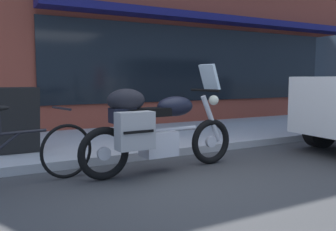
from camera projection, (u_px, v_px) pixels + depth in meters
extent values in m
plane|color=#3B3B3B|center=(200.00, 181.00, 4.27)|extent=(80.00, 80.00, 0.00)
cube|color=brown|center=(277.00, 6.00, 10.42)|extent=(19.14, 0.35, 6.56)
cube|color=black|center=(280.00, 66.00, 10.42)|extent=(13.40, 0.06, 1.80)
cube|color=navy|center=(288.00, 26.00, 10.11)|extent=(13.40, 0.60, 0.16)
torus|color=black|center=(211.00, 141.00, 5.09)|extent=(0.64, 0.11, 0.64)
cylinder|color=silver|center=(211.00, 141.00, 5.09)|extent=(0.16, 0.07, 0.16)
torus|color=black|center=(104.00, 153.00, 4.28)|extent=(0.64, 0.11, 0.64)
cylinder|color=silver|center=(104.00, 153.00, 4.28)|extent=(0.16, 0.07, 0.16)
cube|color=silver|center=(159.00, 143.00, 4.66)|extent=(0.45, 0.31, 0.32)
cylinder|color=silver|center=(162.00, 130.00, 4.66)|extent=(1.03, 0.09, 0.06)
ellipsoid|color=black|center=(175.00, 106.00, 4.74)|extent=(0.53, 0.30, 0.26)
cube|color=black|center=(147.00, 112.00, 4.53)|extent=(0.61, 0.26, 0.11)
cube|color=black|center=(122.00, 115.00, 4.36)|extent=(0.29, 0.23, 0.18)
cylinder|color=silver|center=(211.00, 119.00, 5.06)|extent=(0.35, 0.08, 0.67)
cylinder|color=black|center=(204.00, 90.00, 4.96)|extent=(0.06, 0.62, 0.04)
cube|color=silver|center=(209.00, 77.00, 4.98)|extent=(0.16, 0.32, 0.35)
sphere|color=#EAEACC|center=(214.00, 100.00, 5.05)|extent=(0.14, 0.14, 0.14)
cube|color=#9F9F9F|center=(135.00, 131.00, 4.20)|extent=(0.45, 0.21, 0.44)
cube|color=black|center=(139.00, 132.00, 4.10)|extent=(0.37, 0.03, 0.03)
ellipsoid|color=black|center=(126.00, 100.00, 4.37)|extent=(0.49, 0.34, 0.28)
torus|color=black|center=(67.00, 151.00, 4.36)|extent=(0.66, 0.17, 0.66)
cylinder|color=black|center=(19.00, 133.00, 3.98)|extent=(0.60, 0.16, 0.04)
cylinder|color=black|center=(0.00, 123.00, 3.84)|extent=(0.03, 0.03, 0.30)
cylinder|color=black|center=(62.00, 108.00, 4.28)|extent=(0.12, 0.48, 0.03)
cylinder|color=black|center=(320.00, 129.00, 6.32)|extent=(0.67, 0.26, 0.66)
cube|color=black|center=(20.00, 121.00, 5.10)|extent=(0.55, 0.20, 0.95)
cube|color=black|center=(18.00, 120.00, 5.29)|extent=(0.55, 0.20, 0.95)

